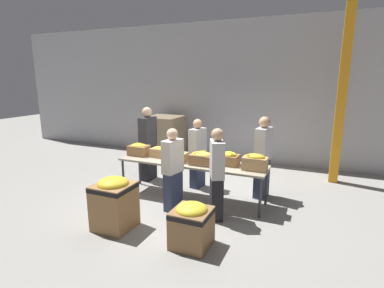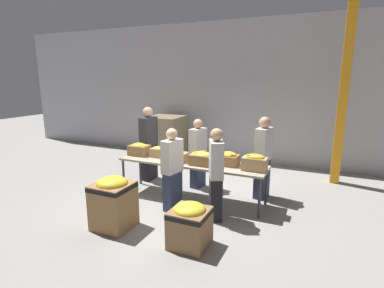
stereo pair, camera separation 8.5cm
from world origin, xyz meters
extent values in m
plane|color=gray|center=(0.00, 0.00, 0.00)|extent=(30.00, 30.00, 0.00)
cube|color=#A8A8AD|center=(0.00, 3.27, 2.00)|extent=(16.00, 0.08, 4.00)
cube|color=#9E937F|center=(0.00, 0.00, 0.76)|extent=(3.01, 0.75, 0.04)
cylinder|color=#38383D|center=(-1.44, -0.31, 0.37)|extent=(0.05, 0.05, 0.74)
cylinder|color=#38383D|center=(1.44, -0.31, 0.37)|extent=(0.05, 0.05, 0.74)
cylinder|color=#38383D|center=(-1.44, 0.31, 0.37)|extent=(0.05, 0.05, 0.74)
cylinder|color=#38383D|center=(1.44, 0.31, 0.37)|extent=(0.05, 0.05, 0.74)
cube|color=olive|center=(-1.26, 0.03, 0.89)|extent=(0.42, 0.31, 0.21)
ellipsoid|color=yellow|center=(-1.26, 0.03, 1.00)|extent=(0.33, 0.25, 0.08)
ellipsoid|color=yellow|center=(-1.26, 0.09, 1.01)|extent=(0.16, 0.21, 0.05)
ellipsoid|color=yellow|center=(-1.32, 0.09, 1.02)|extent=(0.16, 0.20, 0.06)
cube|color=tan|center=(-0.74, 0.08, 0.87)|extent=(0.44, 0.26, 0.18)
ellipsoid|color=yellow|center=(-0.74, 0.08, 0.97)|extent=(0.35, 0.22, 0.07)
ellipsoid|color=yellow|center=(-0.67, 0.13, 1.01)|extent=(0.05, 0.15, 0.04)
ellipsoid|color=yellow|center=(-0.70, 0.04, 1.00)|extent=(0.22, 0.07, 0.05)
cube|color=tan|center=(-0.28, -0.06, 0.87)|extent=(0.38, 0.31, 0.17)
ellipsoid|color=yellow|center=(-0.28, -0.06, 0.96)|extent=(0.30, 0.28, 0.08)
ellipsoid|color=yellow|center=(-0.23, -0.12, 1.00)|extent=(0.06, 0.20, 0.04)
ellipsoid|color=yellow|center=(-0.20, -0.05, 1.00)|extent=(0.11, 0.22, 0.04)
cube|color=olive|center=(0.25, -0.09, 0.88)|extent=(0.44, 0.33, 0.20)
ellipsoid|color=yellow|center=(0.25, -0.09, 0.99)|extent=(0.38, 0.29, 0.08)
ellipsoid|color=yellow|center=(0.18, -0.15, 1.02)|extent=(0.14, 0.14, 0.05)
ellipsoid|color=yellow|center=(0.23, 0.00, 1.02)|extent=(0.15, 0.16, 0.05)
cube|color=olive|center=(0.73, 0.09, 0.88)|extent=(0.39, 0.32, 0.19)
ellipsoid|color=gold|center=(0.73, 0.09, 0.99)|extent=(0.33, 0.27, 0.12)
ellipsoid|color=gold|center=(0.80, 0.04, 1.02)|extent=(0.08, 0.15, 0.04)
ellipsoid|color=gold|center=(0.83, 0.07, 1.01)|extent=(0.10, 0.16, 0.05)
ellipsoid|color=gold|center=(0.82, 0.02, 1.02)|extent=(0.18, 0.10, 0.04)
ellipsoid|color=gold|center=(0.76, 0.13, 1.02)|extent=(0.07, 0.22, 0.04)
cube|color=tan|center=(1.27, -0.04, 0.90)|extent=(0.44, 0.26, 0.24)
ellipsoid|color=gold|center=(1.27, -0.04, 1.03)|extent=(0.36, 0.21, 0.12)
ellipsoid|color=gold|center=(1.29, -0.04, 1.05)|extent=(0.21, 0.14, 0.04)
ellipsoid|color=gold|center=(1.20, -0.08, 1.06)|extent=(0.15, 0.10, 0.05)
cube|color=#2D3856|center=(-0.10, -0.62, 0.37)|extent=(0.26, 0.38, 0.73)
cube|color=silver|center=(-0.10, -0.62, 1.04)|extent=(0.28, 0.45, 0.61)
sphere|color=#DBAD89|center=(-0.10, -0.62, 1.44)|extent=(0.21, 0.21, 0.21)
cube|color=black|center=(-1.43, 0.69, 0.42)|extent=(0.22, 0.40, 0.83)
cube|color=#333338|center=(-1.43, 0.69, 1.18)|extent=(0.24, 0.47, 0.69)
sphere|color=#DBAD89|center=(-1.43, 0.69, 1.64)|extent=(0.24, 0.24, 0.24)
cube|color=#2D3856|center=(1.29, 0.66, 0.40)|extent=(0.28, 0.41, 0.80)
cube|color=#B2B2B7|center=(1.29, 0.66, 1.12)|extent=(0.30, 0.48, 0.66)
sphere|color=tan|center=(1.29, 0.66, 1.57)|extent=(0.22, 0.22, 0.22)
cube|color=black|center=(0.74, -0.62, 0.38)|extent=(0.34, 0.42, 0.76)
cube|color=#B2B2B7|center=(0.74, -0.62, 1.08)|extent=(0.38, 0.48, 0.63)
sphere|color=tan|center=(0.74, -0.62, 1.50)|extent=(0.22, 0.22, 0.22)
cube|color=#2D3856|center=(-0.15, 0.68, 0.37)|extent=(0.27, 0.39, 0.73)
cube|color=#B2B2B7|center=(-0.15, 0.68, 1.04)|extent=(0.30, 0.45, 0.61)
sphere|color=tan|center=(-0.15, 0.68, 1.44)|extent=(0.21, 0.21, 0.21)
cube|color=olive|center=(-0.68, -1.61, 0.38)|extent=(0.59, 0.59, 0.76)
cube|color=black|center=(-0.68, -1.61, 0.70)|extent=(0.59, 0.59, 0.07)
ellipsoid|color=gold|center=(-0.68, -1.61, 0.77)|extent=(0.50, 0.50, 0.21)
cube|color=olive|center=(0.70, -1.61, 0.28)|extent=(0.54, 0.54, 0.56)
cube|color=black|center=(0.70, -1.61, 0.51)|extent=(0.54, 0.54, 0.07)
ellipsoid|color=yellow|center=(0.70, -1.61, 0.57)|extent=(0.46, 0.46, 0.19)
cube|color=orange|center=(2.69, 2.28, 2.00)|extent=(0.20, 0.20, 4.00)
cube|color=olive|center=(-1.93, 2.42, 0.07)|extent=(1.07, 1.07, 0.13)
cube|color=#897556|center=(-1.93, 2.42, 0.72)|extent=(0.98, 0.98, 1.18)
camera|label=1|loc=(2.28, -5.28, 2.44)|focal=28.00mm
camera|label=2|loc=(2.36, -5.25, 2.44)|focal=28.00mm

